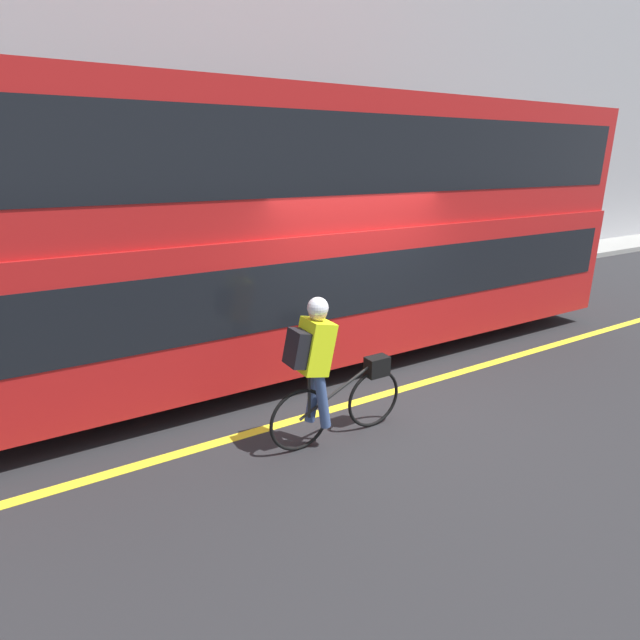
% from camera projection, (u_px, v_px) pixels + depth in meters
% --- Properties ---
extents(ground_plane, '(80.00, 80.00, 0.00)m').
position_uv_depth(ground_plane, '(371.00, 391.00, 6.55)').
color(ground_plane, '#232326').
extents(road_center_line, '(50.00, 0.14, 0.01)m').
position_uv_depth(road_center_line, '(378.00, 396.00, 6.42)').
color(road_center_line, yellow).
rests_on(road_center_line, ground_plane).
extents(sidewalk_curb, '(60.00, 1.61, 0.15)m').
position_uv_depth(sidewalk_curb, '(236.00, 302.00, 10.37)').
color(sidewalk_curb, gray).
rests_on(sidewalk_curb, ground_plane).
extents(building_facade, '(60.00, 0.30, 9.68)m').
position_uv_depth(building_facade, '(205.00, 55.00, 9.68)').
color(building_facade, '#9E9EA3').
rests_on(building_facade, ground_plane).
extents(bus, '(10.15, 2.55, 3.71)m').
position_uv_depth(bus, '(318.00, 221.00, 7.26)').
color(bus, black).
rests_on(bus, ground_plane).
extents(cyclist_on_bike, '(1.64, 0.32, 1.63)m').
position_uv_depth(cyclist_on_bike, '(325.00, 367.00, 5.12)').
color(cyclist_on_bike, black).
rests_on(cyclist_on_bike, ground_plane).
extents(trash_bin, '(0.54, 0.54, 0.99)m').
position_uv_depth(trash_bin, '(346.00, 263.00, 11.43)').
color(trash_bin, '#194C23').
rests_on(trash_bin, sidewalk_curb).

